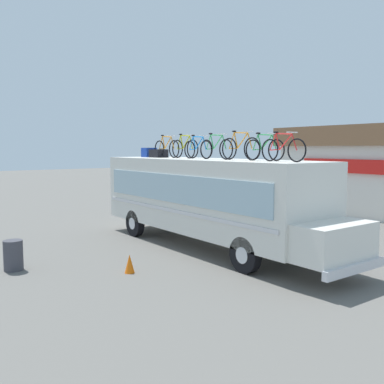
% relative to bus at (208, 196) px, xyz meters
% --- Properties ---
extents(ground_plane, '(120.00, 120.00, 0.00)m').
position_rel_bus_xyz_m(ground_plane, '(-0.22, 0.00, -1.86)').
color(ground_plane, '#605E59').
extents(bus, '(11.24, 2.65, 3.19)m').
position_rel_bus_xyz_m(bus, '(0.00, 0.00, 0.00)').
color(bus, silver).
rests_on(bus, ground).
extents(luggage_bag_1, '(0.50, 0.52, 0.40)m').
position_rel_bus_xyz_m(luggage_bag_1, '(-4.23, 0.09, 1.53)').
color(luggage_bag_1, '#193899').
rests_on(luggage_bag_1, bus).
extents(luggage_bag_2, '(0.71, 0.53, 0.34)m').
position_rel_bus_xyz_m(luggage_bag_2, '(-3.37, 0.04, 1.50)').
color(luggage_bag_2, black).
rests_on(luggage_bag_2, bus).
extents(rooftop_bicycle_1, '(1.79, 0.44, 0.93)m').
position_rel_bus_xyz_m(rooftop_bicycle_1, '(-2.68, -0.01, 1.72)').
color(rooftop_bicycle_1, black).
rests_on(rooftop_bicycle_1, bus).
extents(rooftop_bicycle_2, '(1.72, 0.44, 0.95)m').
position_rel_bus_xyz_m(rooftop_bicycle_2, '(-1.60, 0.13, 1.73)').
color(rooftop_bicycle_2, black).
rests_on(rooftop_bicycle_2, bus).
extents(rooftop_bicycle_3, '(1.65, 0.44, 0.88)m').
position_rel_bus_xyz_m(rooftop_bicycle_3, '(-0.55, -0.05, 1.70)').
color(rooftop_bicycle_3, black).
rests_on(rooftop_bicycle_3, bus).
extents(rooftop_bicycle_4, '(1.76, 0.44, 0.92)m').
position_rel_bus_xyz_m(rooftop_bicycle_4, '(0.45, -0.01, 1.71)').
color(rooftop_bicycle_4, black).
rests_on(rooftop_bicycle_4, bus).
extents(rooftop_bicycle_5, '(1.81, 0.44, 0.97)m').
position_rel_bus_xyz_m(rooftop_bicycle_5, '(1.61, 0.06, 1.73)').
color(rooftop_bicycle_5, black).
rests_on(rooftop_bicycle_5, bus).
extents(rooftop_bicycle_6, '(1.65, 0.44, 0.88)m').
position_rel_bus_xyz_m(rooftop_bicycle_6, '(2.57, 0.18, 1.70)').
color(rooftop_bicycle_6, black).
rests_on(rooftop_bicycle_6, bus).
extents(rooftop_bicycle_7, '(1.66, 0.44, 0.88)m').
position_rel_bus_xyz_m(rooftop_bicycle_7, '(3.66, -0.19, 1.70)').
color(rooftop_bicycle_7, black).
rests_on(rooftop_bicycle_7, bus).
extents(trash_bin, '(0.55, 0.55, 0.89)m').
position_rel_bus_xyz_m(trash_bin, '(-1.06, -6.44, -1.41)').
color(trash_bin, '#3F3F47').
rests_on(trash_bin, ground).
extents(traffic_cone, '(0.29, 0.29, 0.54)m').
position_rel_bus_xyz_m(traffic_cone, '(1.20, -3.82, -1.59)').
color(traffic_cone, orange).
rests_on(traffic_cone, ground).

